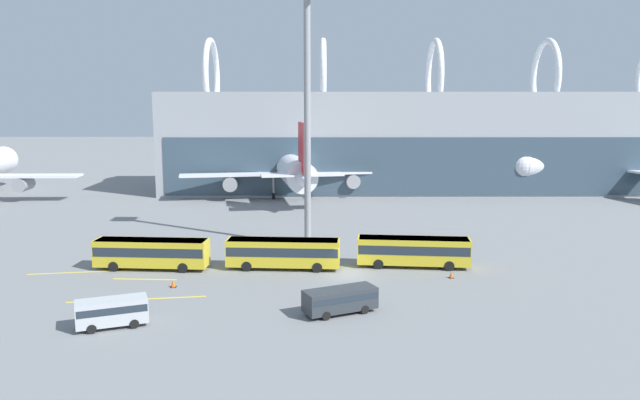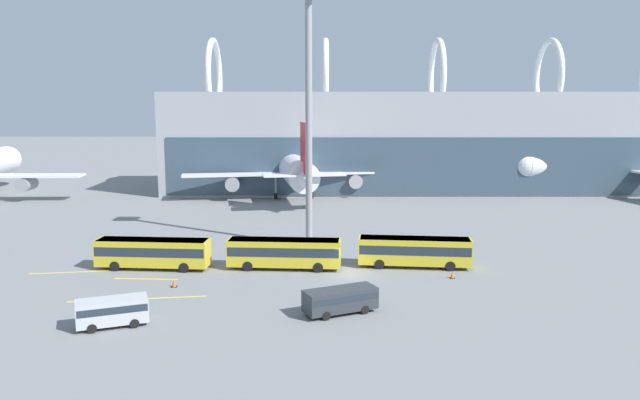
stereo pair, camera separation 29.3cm
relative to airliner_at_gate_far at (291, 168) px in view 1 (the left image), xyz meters
name	(u,v)px [view 1 (the left image)]	position (x,y,z in m)	size (l,w,h in m)	color
ground_plane	(348,275)	(7.36, -47.44, -5.11)	(440.00, 440.00, 0.00)	slate
terminal_building	(596,140)	(56.65, 10.33, 4.22)	(159.68, 20.82, 27.81)	#9EA3A8
airliner_at_gate_far	(291,168)	(0.00, 0.00, 0.00)	(37.22, 35.85, 13.44)	silver
airliner_parked_remote	(607,163)	(56.93, 5.92, 0.25)	(37.66, 37.95, 13.53)	silver
shuttle_bus_0	(152,252)	(-12.17, -44.97, -3.33)	(11.47, 3.43, 3.00)	gold
shuttle_bus_1	(283,251)	(1.01, -44.97, -3.33)	(11.45, 3.31, 3.00)	gold
shuttle_bus_2	(413,250)	(14.19, -44.35, -3.33)	(11.51, 3.70, 3.00)	gold
service_van_foreground	(340,299)	(6.22, -58.14, -3.91)	(6.21, 4.36, 2.00)	#2D3338
service_van_crossing	(112,311)	(-10.99, -61.06, -3.83)	(5.52, 3.67, 2.15)	#B2B7BC
floodlight_mast	(307,90)	(3.34, -35.09, 12.74)	(2.83, 2.83, 28.93)	gray
lane_stripe_1	(137,299)	(-10.98, -54.60, -5.10)	(11.62, 0.25, 0.01)	yellow
lane_stripe_2	(145,279)	(-11.94, -48.62, -5.10)	(6.13, 0.25, 0.01)	yellow
lane_stripe_3	(84,272)	(-18.63, -46.11, -5.10)	(10.63, 0.25, 0.01)	yellow
traffic_cone_0	(451,274)	(17.22, -48.37, -4.76)	(0.49, 0.49, 0.72)	black
traffic_cone_1	(173,283)	(-8.69, -51.11, -4.76)	(0.56, 0.56, 0.71)	black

